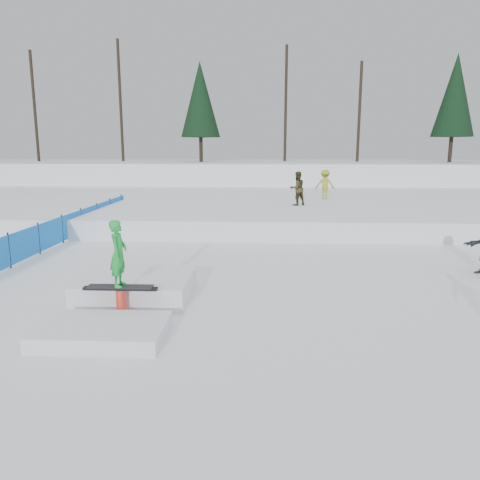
{
  "coord_description": "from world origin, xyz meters",
  "views": [
    {
      "loc": [
        1.11,
        -10.57,
        3.61
      ],
      "look_at": [
        0.5,
        2.0,
        1.1
      ],
      "focal_mm": 35.0,
      "sensor_mm": 36.0,
      "label": 1
    }
  ],
  "objects_px": {
    "walker_olive": "(297,188)",
    "safety_fence": "(62,229)",
    "walker_ygreen": "(325,184)",
    "jib_rail_feature": "(129,295)"
  },
  "relations": [
    {
      "from": "safety_fence",
      "to": "walker_ygreen",
      "type": "xyz_separation_m",
      "value": [
        11.01,
        8.65,
        1.05
      ]
    },
    {
      "from": "safety_fence",
      "to": "walker_olive",
      "type": "height_order",
      "value": "walker_olive"
    },
    {
      "from": "walker_ygreen",
      "to": "jib_rail_feature",
      "type": "relative_size",
      "value": 0.36
    },
    {
      "from": "walker_ygreen",
      "to": "jib_rail_feature",
      "type": "distance_m",
      "value": 17.07
    },
    {
      "from": "walker_olive",
      "to": "jib_rail_feature",
      "type": "relative_size",
      "value": 0.37
    },
    {
      "from": "walker_ygreen",
      "to": "jib_rail_feature",
      "type": "bearing_deg",
      "value": 66.75
    },
    {
      "from": "walker_ygreen",
      "to": "walker_olive",
      "type": "bearing_deg",
      "value": 58.2
    },
    {
      "from": "jib_rail_feature",
      "to": "walker_ygreen",
      "type": "bearing_deg",
      "value": 67.79
    },
    {
      "from": "safety_fence",
      "to": "jib_rail_feature",
      "type": "height_order",
      "value": "jib_rail_feature"
    },
    {
      "from": "walker_olive",
      "to": "safety_fence",
      "type": "bearing_deg",
      "value": 3.09
    }
  ]
}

